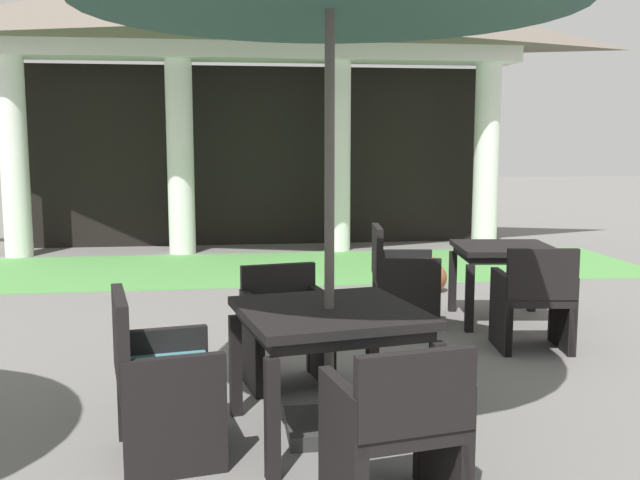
# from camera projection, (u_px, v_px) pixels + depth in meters

# --- Properties ---
(ground_plane) EXTENTS (60.00, 60.00, 0.00)m
(ground_plane) POSITION_uv_depth(u_px,v_px,m) (328.00, 458.00, 3.87)
(ground_plane) COLOR slate
(background_pavilion) EXTENTS (8.33, 2.87, 4.36)m
(background_pavilion) POSITION_uv_depth(u_px,v_px,m) (258.00, 27.00, 10.76)
(background_pavilion) COLOR white
(background_pavilion) RESTS_ON ground
(lawn_strip) EXTENTS (10.13, 2.62, 0.01)m
(lawn_strip) POSITION_uv_depth(u_px,v_px,m) (266.00, 268.00, 9.68)
(lawn_strip) COLOR #519347
(lawn_strip) RESTS_ON ground
(patio_table_near_foreground) EXTENTS (1.14, 1.14, 0.74)m
(patio_table_near_foreground) POSITION_uv_depth(u_px,v_px,m) (329.00, 325.00, 4.11)
(patio_table_near_foreground) COLOR black
(patio_table_near_foreground) RESTS_ON ground
(patio_chair_near_foreground_south) EXTENTS (0.65, 0.59, 0.81)m
(patio_chair_near_foreground_south) POSITION_uv_depth(u_px,v_px,m) (397.00, 429.00, 3.26)
(patio_chair_near_foreground_south) COLOR black
(patio_chair_near_foreground_south) RESTS_ON ground
(patio_chair_near_foreground_west) EXTENTS (0.63, 0.72, 0.90)m
(patio_chair_near_foreground_west) POSITION_uv_depth(u_px,v_px,m) (160.00, 382.00, 3.85)
(patio_chair_near_foreground_west) COLOR black
(patio_chair_near_foreground_west) RESTS_ON ground
(patio_chair_near_foreground_north) EXTENTS (0.64, 0.59, 0.81)m
(patio_chair_near_foreground_north) POSITION_uv_depth(u_px,v_px,m) (286.00, 328.00, 5.03)
(patio_chair_near_foreground_north) COLOR black
(patio_chair_near_foreground_north) RESTS_ON ground
(patio_table_mid_left) EXTENTS (0.96, 0.96, 0.72)m
(patio_table_mid_left) POSITION_uv_depth(u_px,v_px,m) (504.00, 256.00, 6.75)
(patio_table_mid_left) COLOR black
(patio_table_mid_left) RESTS_ON ground
(patio_chair_mid_left_south) EXTENTS (0.63, 0.58, 0.86)m
(patio_chair_mid_left_south) POSITION_uv_depth(u_px,v_px,m) (534.00, 300.00, 5.83)
(patio_chair_mid_left_south) COLOR black
(patio_chair_mid_left_south) RESTS_ON ground
(patio_chair_mid_left_west) EXTENTS (0.65, 0.65, 0.90)m
(patio_chair_mid_left_west) POSITION_uv_depth(u_px,v_px,m) (401.00, 279.00, 6.77)
(patio_chair_mid_left_west) COLOR black
(patio_chair_mid_left_west) RESTS_ON ground
(terracotta_urn) EXTENTS (0.32, 0.32, 0.40)m
(terracotta_urn) POSITION_uv_depth(u_px,v_px,m) (433.00, 277.00, 8.13)
(terracotta_urn) COLOR brown
(terracotta_urn) RESTS_ON ground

